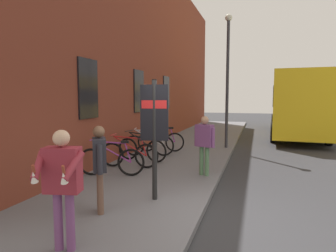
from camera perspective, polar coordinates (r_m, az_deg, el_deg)
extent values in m
plane|color=#2D2D30|center=(11.15, 17.37, -5.86)|extent=(60.00, 60.00, 0.00)
cube|color=slate|center=(13.37, 5.46, -3.47)|extent=(24.00, 3.50, 0.12)
cube|color=brown|center=(14.85, -1.58, 13.69)|extent=(22.00, 0.60, 8.50)
cube|color=black|center=(8.20, -15.30, 7.02)|extent=(0.90, 0.06, 1.60)
cube|color=black|center=(11.31, -5.72, 6.77)|extent=(0.90, 0.06, 1.60)
cube|color=black|center=(14.60, -0.36, 6.54)|extent=(0.90, 0.06, 1.60)
torus|color=black|center=(8.00, -14.70, -6.78)|extent=(0.23, 0.71, 0.72)
torus|color=black|center=(7.74, -7.23, -7.05)|extent=(0.23, 0.71, 0.72)
cylinder|color=#8C338C|center=(7.79, -10.89, -4.96)|extent=(0.28, 1.00, 0.58)
cylinder|color=#8C338C|center=(7.77, -11.46, -3.13)|extent=(0.24, 0.84, 0.09)
cylinder|color=#8C338C|center=(7.70, -7.81, -5.22)|extent=(0.08, 0.19, 0.51)
cube|color=black|center=(7.67, -8.39, -3.08)|extent=(0.14, 0.22, 0.06)
cylinder|color=#8C338C|center=(7.88, -14.47, -2.53)|extent=(0.47, 0.14, 0.02)
torus|color=black|center=(8.85, -10.82, -5.49)|extent=(0.13, 0.72, 0.72)
torus|color=black|center=(8.52, -4.22, -5.84)|extent=(0.13, 0.72, 0.72)
cylinder|color=#B21E1E|center=(8.62, -7.45, -3.88)|extent=(0.14, 1.02, 0.58)
cylinder|color=#B21E1E|center=(8.60, -7.94, -2.22)|extent=(0.12, 0.85, 0.09)
cylinder|color=#B21E1E|center=(8.50, -4.72, -4.16)|extent=(0.05, 0.19, 0.51)
cube|color=black|center=(8.47, -5.23, -2.21)|extent=(0.12, 0.21, 0.06)
cylinder|color=#B21E1E|center=(8.74, -10.59, -1.64)|extent=(0.48, 0.07, 0.02)
torus|color=black|center=(9.75, -7.79, -4.41)|extent=(0.16, 0.72, 0.72)
torus|color=black|center=(9.23, -2.30, -4.94)|extent=(0.16, 0.72, 0.72)
cylinder|color=black|center=(9.42, -5.01, -3.04)|extent=(0.18, 1.01, 0.58)
cylinder|color=black|center=(9.42, -5.41, -1.51)|extent=(0.16, 0.85, 0.09)
cylinder|color=black|center=(9.22, -2.72, -3.38)|extent=(0.06, 0.19, 0.51)
cube|color=black|center=(9.21, -3.14, -1.56)|extent=(0.13, 0.21, 0.06)
cylinder|color=black|center=(9.64, -7.59, -0.92)|extent=(0.48, 0.09, 0.02)
torus|color=black|center=(10.37, -6.62, -3.80)|extent=(0.23, 0.71, 0.72)
torus|color=black|center=(10.25, -0.81, -3.87)|extent=(0.23, 0.71, 0.72)
cylinder|color=silver|center=(10.25, -3.60, -2.32)|extent=(0.28, 1.00, 0.58)
cylinder|color=silver|center=(10.23, -4.03, -0.93)|extent=(0.24, 0.84, 0.09)
cylinder|color=silver|center=(10.21, -1.23, -2.48)|extent=(0.08, 0.19, 0.51)
cube|color=black|center=(10.18, -1.66, -0.86)|extent=(0.15, 0.22, 0.06)
cylinder|color=silver|center=(10.28, -6.38, -0.50)|extent=(0.47, 0.14, 0.02)
torus|color=black|center=(11.13, -4.10, -3.12)|extent=(0.24, 0.71, 0.72)
torus|color=black|center=(11.06, 1.32, -3.16)|extent=(0.24, 0.71, 0.72)
cylinder|color=#8C338C|center=(11.04, -1.27, -1.74)|extent=(0.29, 0.99, 0.58)
cylinder|color=#8C338C|center=(11.02, -1.66, -0.44)|extent=(0.25, 0.83, 0.09)
cylinder|color=#8C338C|center=(11.03, 0.94, -1.88)|extent=(0.08, 0.19, 0.51)
cube|color=black|center=(11.00, 0.55, -0.38)|extent=(0.15, 0.22, 0.06)
cylinder|color=#8C338C|center=(11.05, -3.86, -0.05)|extent=(0.47, 0.14, 0.02)
cylinder|color=black|center=(5.81, -2.64, -2.83)|extent=(0.10, 0.10, 2.40)
cube|color=black|center=(5.75, -2.67, 2.59)|extent=(0.18, 0.56, 1.10)
cube|color=red|center=(5.74, -2.68, 4.24)|extent=(0.18, 0.50, 0.16)
cube|color=yellow|center=(18.25, 23.77, 4.16)|extent=(10.61, 2.99, 3.00)
cube|color=black|center=(18.25, 23.81, 5.29)|extent=(10.40, 3.02, 0.90)
cylinder|color=black|center=(15.14, 28.96, -1.41)|extent=(1.01, 0.30, 1.00)
cylinder|color=black|center=(14.94, 19.84, -1.12)|extent=(1.01, 0.30, 1.00)
cylinder|color=black|center=(21.77, 26.18, 0.67)|extent=(1.01, 0.30, 1.00)
cylinder|color=black|center=(21.63, 19.85, 0.88)|extent=(1.01, 0.30, 1.00)
cylinder|color=brown|center=(5.38, -13.07, -12.61)|extent=(0.11, 0.11, 0.77)
cylinder|color=brown|center=(5.53, -13.12, -12.10)|extent=(0.11, 0.11, 0.77)
cube|color=#26262D|center=(5.29, -13.26, -5.42)|extent=(0.50, 0.43, 0.58)
sphere|color=brown|center=(5.23, -13.36, -1.09)|extent=(0.21, 0.21, 0.21)
cylinder|color=#26262D|center=(5.05, -13.16, -6.38)|extent=(0.09, 0.09, 0.51)
cylinder|color=#26262D|center=(5.55, -13.32, -5.30)|extent=(0.09, 0.09, 0.51)
cylinder|color=#4C724C|center=(7.76, 7.58, -6.84)|extent=(0.11, 0.11, 0.77)
cylinder|color=#4C724C|center=(7.84, 6.56, -6.70)|extent=(0.11, 0.11, 0.77)
cube|color=#723F72|center=(7.68, 7.13, -1.85)|extent=(0.36, 0.50, 0.58)
sphere|color=tan|center=(7.64, 7.17, 1.15)|extent=(0.21, 0.21, 0.21)
cylinder|color=#723F72|center=(7.56, 8.80, -2.28)|extent=(0.09, 0.09, 0.51)
cylinder|color=#723F72|center=(7.81, 5.51, -1.98)|extent=(0.09, 0.09, 0.51)
cylinder|color=#723F72|center=(4.31, -18.50, -17.24)|extent=(0.12, 0.12, 0.80)
cylinder|color=#723F72|center=(4.37, -20.61, -16.95)|extent=(0.12, 0.12, 0.80)
cube|color=maroon|center=(4.12, -19.89, -8.03)|extent=(0.33, 0.51, 0.60)
sphere|color=#D8AD8C|center=(4.05, -20.09, -2.22)|extent=(0.22, 0.22, 0.22)
cylinder|color=maroon|center=(3.85, -18.03, -7.42)|extent=(0.43, 0.09, 0.34)
cone|color=white|center=(3.72, -19.67, -9.49)|extent=(0.14, 0.11, 0.16)
cylinder|color=brown|center=(3.70, -19.72, -7.99)|extent=(0.07, 0.05, 0.11)
cylinder|color=maroon|center=(4.04, -23.95, -7.01)|extent=(0.43, 0.26, 0.34)
cone|color=white|center=(3.89, -24.70, -9.03)|extent=(0.14, 0.11, 0.16)
cylinder|color=brown|center=(3.87, -24.76, -7.60)|extent=(0.07, 0.05, 0.11)
cylinder|color=#333338|center=(12.07, 11.49, 7.76)|extent=(0.12, 0.12, 5.04)
sphere|color=silver|center=(12.45, 11.74, 20.00)|extent=(0.28, 0.28, 0.28)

